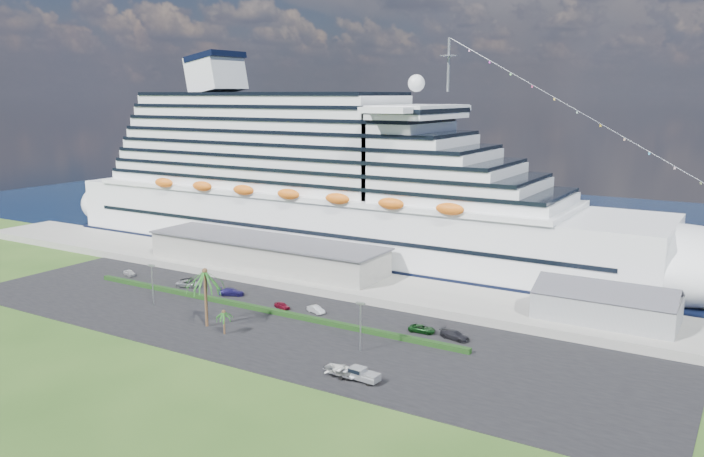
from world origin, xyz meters
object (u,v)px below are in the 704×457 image
Objects in this scene: pickup_truck at (361,374)px; cruise_ship at (332,192)px; boat_trailer at (342,370)px; parked_car_3 at (232,292)px.

cruise_ship is at bearing 125.74° from pickup_truck.
pickup_truck reaches higher than boat_trailer.
parked_car_3 is at bearing -86.70° from cruise_ship.
cruise_ship is 83.16m from pickup_truck.
cruise_ship is 33.42× the size of pickup_truck.
boat_trailer is at bearing -143.81° from parked_car_3.
boat_trailer is at bearing -172.99° from pickup_truck.
boat_trailer is at bearing -56.20° from cruise_ship.
boat_trailer is (44.65, -66.70, -15.38)m from cruise_ship.
boat_trailer is (42.17, -23.82, 0.42)m from parked_car_3.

